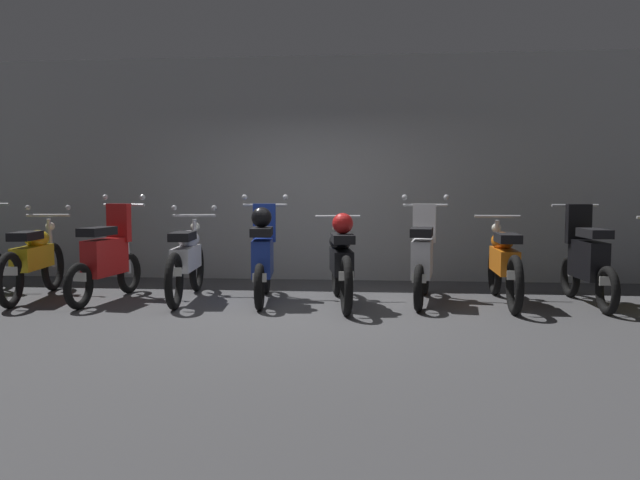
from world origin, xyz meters
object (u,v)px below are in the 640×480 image
(motorbike_slot_7, at_px, (504,263))
(motorbike_slot_2, at_px, (107,257))
(motorbike_slot_3, at_px, (187,260))
(motorbike_slot_6, at_px, (422,258))
(motorbike_slot_1, at_px, (33,259))
(motorbike_slot_5, at_px, (341,260))
(motorbike_slot_4, at_px, (263,254))
(motorbike_slot_8, at_px, (587,260))

(motorbike_slot_7, bearing_deg, motorbike_slot_2, -177.62)
(motorbike_slot_3, relative_size, motorbike_slot_7, 1.00)
(motorbike_slot_3, relative_size, motorbike_slot_6, 1.16)
(motorbike_slot_1, relative_size, motorbike_slot_6, 1.16)
(motorbike_slot_6, relative_size, motorbike_slot_7, 0.86)
(motorbike_slot_1, xyz_separation_m, motorbike_slot_3, (1.91, 0.10, 0.00))
(motorbike_slot_6, bearing_deg, motorbike_slot_5, -164.41)
(motorbike_slot_1, height_order, motorbike_slot_4, motorbike_slot_4)
(motorbike_slot_6, distance_m, motorbike_slot_7, 0.95)
(motorbike_slot_4, bearing_deg, motorbike_slot_6, 3.28)
(motorbike_slot_1, distance_m, motorbike_slot_8, 6.69)
(motorbike_slot_1, height_order, motorbike_slot_2, motorbike_slot_2)
(motorbike_slot_6, bearing_deg, motorbike_slot_4, -176.72)
(motorbike_slot_4, relative_size, motorbike_slot_5, 0.86)
(motorbike_slot_3, distance_m, motorbike_slot_5, 1.92)
(motorbike_slot_3, height_order, motorbike_slot_4, motorbike_slot_4)
(motorbike_slot_1, distance_m, motorbike_slot_3, 1.91)
(motorbike_slot_1, relative_size, motorbike_slot_2, 1.16)
(motorbike_slot_3, bearing_deg, motorbike_slot_6, 1.64)
(motorbike_slot_3, relative_size, motorbike_slot_4, 1.16)
(motorbike_slot_1, height_order, motorbike_slot_3, same)
(motorbike_slot_1, height_order, motorbike_slot_8, motorbike_slot_8)
(motorbike_slot_2, height_order, motorbike_slot_3, motorbike_slot_2)
(motorbike_slot_3, xyz_separation_m, motorbike_slot_5, (1.91, -0.19, 0.03))
(motorbike_slot_4, distance_m, motorbike_slot_5, 0.97)
(motorbike_slot_2, height_order, motorbike_slot_4, same)
(motorbike_slot_1, distance_m, motorbike_slot_7, 5.73)
(motorbike_slot_1, distance_m, motorbike_slot_4, 2.87)
(motorbike_slot_2, bearing_deg, motorbike_slot_3, 8.63)
(motorbike_slot_2, xyz_separation_m, motorbike_slot_8, (5.72, 0.21, -0.00))
(motorbike_slot_7, relative_size, motorbike_slot_8, 1.16)
(motorbike_slot_4, bearing_deg, motorbike_slot_2, -176.51)
(motorbike_slot_1, xyz_separation_m, motorbike_slot_6, (4.78, 0.19, 0.04))
(motorbike_slot_1, bearing_deg, motorbike_slot_6, 2.23)
(motorbike_slot_1, height_order, motorbike_slot_6, motorbike_slot_6)
(motorbike_slot_1, bearing_deg, motorbike_slot_8, 1.50)
(motorbike_slot_7, bearing_deg, motorbike_slot_3, -179.18)
(motorbike_slot_5, height_order, motorbike_slot_7, motorbike_slot_5)
(motorbike_slot_2, xyz_separation_m, motorbike_slot_3, (0.95, 0.14, -0.04))
(motorbike_slot_6, bearing_deg, motorbike_slot_8, -0.35)
(motorbike_slot_5, distance_m, motorbike_slot_6, 1.00)
(motorbike_slot_3, height_order, motorbike_slot_5, motorbike_slot_3)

